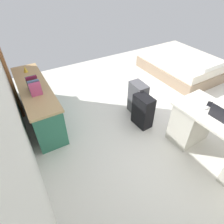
{
  "coord_description": "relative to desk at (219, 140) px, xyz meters",
  "views": [
    {
      "loc": [
        -2.07,
        2.31,
        2.41
      ],
      "look_at": [
        -0.14,
        1.2,
        0.6
      ],
      "focal_mm": 30.61,
      "sensor_mm": 36.0,
      "label": 1
    }
  ],
  "objects": [
    {
      "name": "ground_plane",
      "position": [
        1.22,
        -0.04,
        -0.38
      ],
      "size": [
        5.92,
        5.92,
        0.0
      ],
      "primitive_type": "plane",
      "color": "silver"
    },
    {
      "name": "wall_back",
      "position": [
        1.22,
        2.41,
        0.87
      ],
      "size": [
        4.44,
        0.1,
        2.51
      ],
      "primitive_type": "cube",
      "color": "silver",
      "rests_on": "ground_plane"
    },
    {
      "name": "door_wooden",
      "position": [
        2.89,
        2.33,
        0.64
      ],
      "size": [
        0.88,
        0.05,
        2.04
      ],
      "primitive_type": "cube",
      "color": "brown",
      "rests_on": "ground_plane"
    },
    {
      "name": "desk",
      "position": [
        0.0,
        0.0,
        0.0
      ],
      "size": [
        1.47,
        0.73,
        0.74
      ],
      "color": "silver",
      "rests_on": "ground_plane"
    },
    {
      "name": "credenza",
      "position": [
        2.22,
        2.03,
        -0.02
      ],
      "size": [
        1.8,
        0.48,
        0.72
      ],
      "color": "#2D7056",
      "rests_on": "ground_plane"
    },
    {
      "name": "bed",
      "position": [
        2.25,
        -1.59,
        -0.14
      ],
      "size": [
        1.92,
        1.43,
        0.58
      ],
      "color": "gray",
      "rests_on": "ground_plane"
    },
    {
      "name": "suitcase_black",
      "position": [
        1.15,
        0.48,
        -0.08
      ],
      "size": [
        0.37,
        0.24,
        0.6
      ],
      "primitive_type": "cube",
      "rotation": [
        0.0,
        0.0,
        0.06
      ],
      "color": "black",
      "rests_on": "ground_plane"
    },
    {
      "name": "suitcase_spare_grey",
      "position": [
        1.48,
        0.36,
        -0.06
      ],
      "size": [
        0.36,
        0.23,
        0.64
      ],
      "primitive_type": "cube",
      "rotation": [
        0.0,
        0.0,
        -0.02
      ],
      "color": "#4C4C51",
      "rests_on": "ground_plane"
    },
    {
      "name": "laptop",
      "position": [
        0.08,
        0.06,
        0.4
      ],
      "size": [
        0.32,
        0.24,
        0.21
      ],
      "color": "silver",
      "rests_on": "desk"
    },
    {
      "name": "computer_mouse",
      "position": [
        0.34,
        0.03,
        0.37
      ],
      "size": [
        0.06,
        0.1,
        0.03
      ],
      "primitive_type": "ellipsoid",
      "rotation": [
        0.0,
        0.0,
        0.05
      ],
      "color": "white",
      "rests_on": "desk"
    },
    {
      "name": "cell_phone_by_mouse",
      "position": [
        0.38,
        -0.09,
        0.36
      ],
      "size": [
        0.12,
        0.15,
        0.01
      ],
      "primitive_type": "cube",
      "rotation": [
        0.0,
        0.0,
        0.46
      ],
      "color": "black",
      "rests_on": "desk"
    },
    {
      "name": "book_row",
      "position": [
        2.03,
        2.03,
        0.45
      ],
      "size": [
        0.32,
        0.17,
        0.24
      ],
      "color": "#BE4779",
      "rests_on": "credenza"
    },
    {
      "name": "figurine_small",
      "position": [
        2.81,
        2.03,
        0.39
      ],
      "size": [
        0.08,
        0.08,
        0.11
      ],
      "primitive_type": "cone",
      "color": "gold",
      "rests_on": "credenza"
    }
  ]
}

